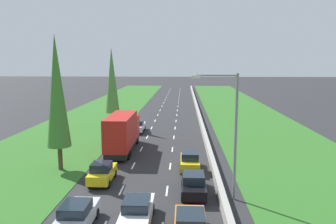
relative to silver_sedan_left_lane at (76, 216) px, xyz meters
name	(u,v)px	position (x,y,z in m)	size (l,w,h in m)	color
ground_plane	(168,113)	(3.28, 45.07, -0.81)	(300.00, 300.00, 0.00)	#28282B
grass_verge_left	(103,112)	(-9.37, 45.07, -0.79)	(14.00, 140.00, 0.04)	#2D6623
grass_verge_right	(243,113)	(17.63, 45.07, -0.79)	(14.00, 140.00, 0.04)	#2D6623
median_barrier	(198,111)	(8.98, 45.07, -0.39)	(0.44, 120.00, 0.85)	#9E9B93
lane_markings	(168,113)	(3.28, 45.07, -0.81)	(3.64, 116.00, 0.01)	white
silver_sedan_left_lane	(76,216)	(0.00, 0.00, 0.00)	(1.82, 4.50, 1.64)	silver
white_sedan_centre_lane	(137,211)	(3.47, 0.81, 0.00)	(1.82, 4.50, 1.64)	white
yellow_hatchback_left_lane	(102,172)	(-0.34, 7.63, 0.02)	(1.74, 3.90, 1.72)	yellow
red_box_truck_left_lane	(123,132)	(-0.36, 17.03, 1.37)	(2.46, 9.40, 4.18)	black
white_sedan_left_lane	(138,126)	(-0.15, 27.28, 0.00)	(1.82, 4.50, 1.64)	white
black_sedan_right_lane	(193,184)	(7.02, 5.54, 0.00)	(1.82, 4.50, 1.64)	black
yellow_hatchback_right_lane	(190,161)	(6.86, 11.06, 0.02)	(1.74, 3.90, 1.72)	yellow
poplar_tree_second	(57,92)	(-4.93, 10.64, 6.35)	(2.11, 2.11, 12.21)	#4C3823
poplar_tree_third	(112,81)	(-4.34, 30.52, 6.16)	(2.10, 2.10, 11.85)	#4C3823
street_light_mast	(231,128)	(9.54, 4.75, 4.42)	(3.20, 0.28, 9.00)	gray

